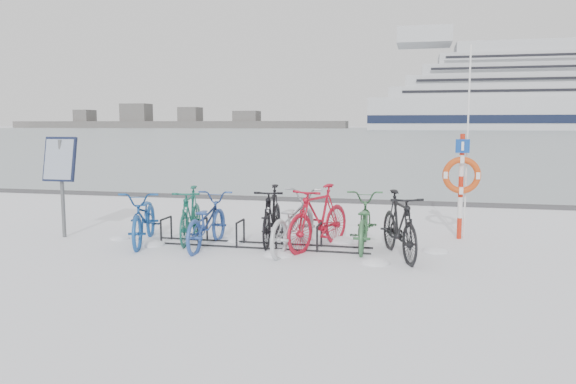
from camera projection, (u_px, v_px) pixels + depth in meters
The scene contains 17 objects.
ground at pixel (260, 246), 10.03m from camera, with size 900.00×900.00×0.00m, color white.
ice_sheet at pixel (407, 131), 160.02m from camera, with size 400.00×298.00×0.02m, color #A6B4BB.
quay_edge at pixel (317, 200), 15.73m from camera, with size 400.00×0.25×0.10m, color #3F3F42.
bike_rack at pixel (260, 236), 10.01m from camera, with size 4.00×0.48×0.46m.
info_board at pixel (60, 165), 10.67m from camera, with size 0.65×0.25×1.93m.
lifebuoy_station at pixel (462, 175), 10.50m from camera, with size 0.70×0.22×3.62m.
cruise_ferry at pixel (561, 96), 188.20m from camera, with size 128.56×24.27×42.24m.
shoreline at pixel (169, 123), 288.30m from camera, with size 180.00×12.00×9.50m.
bike_0 at pixel (145, 215), 10.27m from camera, with size 0.68×1.96×1.03m, color #17478E.
bike_1 at pixel (191, 213), 10.44m from camera, with size 0.49×1.75×1.05m, color #175C4B.
bike_2 at pixel (206, 219), 9.95m from camera, with size 0.65×1.88×0.98m, color #284894.
bike_3 at pixel (272, 213), 10.29m from camera, with size 0.51×1.81×1.09m, color black.
bike_4 at pixel (293, 220), 9.68m from camera, with size 0.71×2.03×1.07m, color #B0B5B9.
bike_5 at pixel (319, 215), 9.87m from camera, with size 0.54×1.91×1.15m, color #AC1226.
bike_6 at pixel (363, 220), 9.90m from camera, with size 0.66×1.89×0.99m, color #356A3E.
bike_7 at pixel (399, 223), 9.19m from camera, with size 0.53×1.86×1.12m, color black.
snow_drifts at pixel (287, 248), 9.90m from camera, with size 6.24×2.01×0.18m.
Camera 1 is at (2.69, -9.48, 2.18)m, focal length 35.00 mm.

